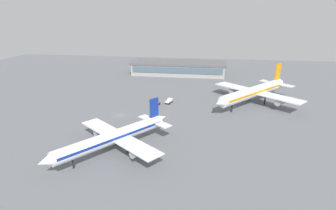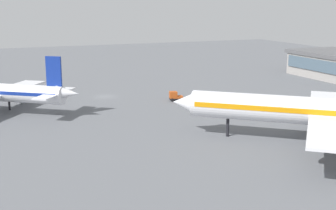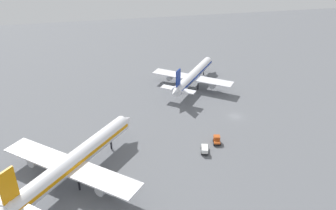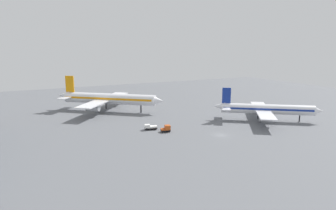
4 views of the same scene
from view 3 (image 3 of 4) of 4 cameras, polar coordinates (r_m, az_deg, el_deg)
ground at (r=126.24m, az=10.84°, el=-1.82°), size 288.00×288.00×0.00m
airplane_at_gate at (r=145.15m, az=4.09°, el=4.77°), size 30.29×35.81×12.86m
airplane_taxiing at (r=96.01m, az=-15.04°, el=-8.78°), size 38.52×42.52×15.75m
pushback_tractor at (r=105.93m, az=5.96°, el=-7.15°), size 3.20×4.76×1.90m
baggage_tug at (r=110.29m, az=7.89°, el=-5.60°), size 2.84×3.55×2.30m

